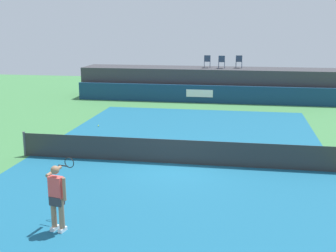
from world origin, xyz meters
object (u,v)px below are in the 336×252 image
at_px(spectator_chair_far_left, 207,61).
at_px(tennis_player, 57,196).
at_px(spectator_chair_left, 222,61).
at_px(net_post_near, 25,144).
at_px(spectator_chair_center, 239,61).
at_px(tennis_ball, 98,126).

xyz_separation_m(spectator_chair_far_left, tennis_player, (-2.02, -21.35, -1.73)).
height_order(spectator_chair_left, net_post_near, spectator_chair_left).
xyz_separation_m(spectator_chair_left, net_post_near, (-7.10, -15.10, -2.19)).
xyz_separation_m(spectator_chair_far_left, spectator_chair_left, (1.02, -0.21, 0.00)).
distance_m(spectator_chair_center, tennis_ball, 12.52).
distance_m(net_post_near, tennis_player, 7.30).
xyz_separation_m(net_post_near, tennis_ball, (1.25, 5.51, -0.46)).
bearing_deg(spectator_chair_far_left, net_post_near, -111.66).
bearing_deg(tennis_player, net_post_near, 123.94).
bearing_deg(tennis_ball, spectator_chair_center, 54.86).
relative_size(spectator_chair_far_left, net_post_near, 0.89).
bearing_deg(spectator_chair_far_left, spectator_chair_center, 5.24).
relative_size(spectator_chair_left, tennis_player, 0.50).
relative_size(spectator_chair_far_left, tennis_ball, 13.06).
xyz_separation_m(spectator_chair_far_left, tennis_ball, (-4.83, -9.80, -2.66)).
relative_size(spectator_chair_far_left, spectator_chair_left, 1.00).
bearing_deg(net_post_near, tennis_ball, 77.21).
height_order(net_post_near, tennis_ball, net_post_near).
height_order(spectator_chair_far_left, tennis_ball, spectator_chair_far_left).
height_order(spectator_chair_far_left, net_post_near, spectator_chair_far_left).
relative_size(spectator_chair_center, tennis_player, 0.50).
height_order(spectator_chair_center, tennis_player, spectator_chair_center).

